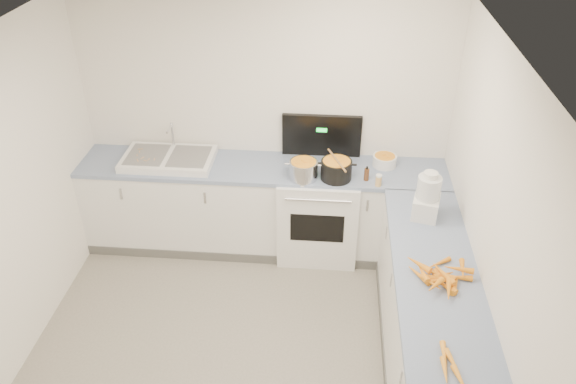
# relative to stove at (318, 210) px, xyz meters

# --- Properties ---
(floor) EXTENTS (3.50, 4.00, 0.00)m
(floor) POSITION_rel_stove_xyz_m (-0.55, -1.69, -0.47)
(floor) COLOR gray
(floor) RESTS_ON ground
(ceiling) EXTENTS (3.50, 4.00, 0.00)m
(ceiling) POSITION_rel_stove_xyz_m (-0.55, -1.69, 2.03)
(ceiling) COLOR white
(ceiling) RESTS_ON ground
(wall_back) EXTENTS (3.50, 0.00, 2.50)m
(wall_back) POSITION_rel_stove_xyz_m (-0.55, 0.31, 0.78)
(wall_back) COLOR white
(wall_back) RESTS_ON ground
(wall_right) EXTENTS (0.00, 4.00, 2.50)m
(wall_right) POSITION_rel_stove_xyz_m (1.20, -1.69, 0.78)
(wall_right) COLOR white
(wall_right) RESTS_ON ground
(counter_back) EXTENTS (3.50, 0.62, 0.94)m
(counter_back) POSITION_rel_stove_xyz_m (-0.55, 0.01, -0.00)
(counter_back) COLOR white
(counter_back) RESTS_ON ground
(counter_right) EXTENTS (0.62, 2.20, 0.94)m
(counter_right) POSITION_rel_stove_xyz_m (0.90, -1.39, -0.00)
(counter_right) COLOR white
(counter_right) RESTS_ON ground
(stove) EXTENTS (0.76, 0.65, 1.36)m
(stove) POSITION_rel_stove_xyz_m (0.00, 0.00, 0.00)
(stove) COLOR white
(stove) RESTS_ON ground
(sink) EXTENTS (0.86, 0.52, 0.31)m
(sink) POSITION_rel_stove_xyz_m (-1.45, 0.02, 0.50)
(sink) COLOR white
(sink) RESTS_ON counter_back
(steel_pot) EXTENTS (0.31, 0.31, 0.19)m
(steel_pot) POSITION_rel_stove_xyz_m (-0.14, -0.17, 0.54)
(steel_pot) COLOR silver
(steel_pot) RESTS_ON stove
(black_pot) EXTENTS (0.37, 0.37, 0.20)m
(black_pot) POSITION_rel_stove_xyz_m (0.15, -0.15, 0.55)
(black_pot) COLOR black
(black_pot) RESTS_ON stove
(wooden_spoon) EXTENTS (0.18, 0.40, 0.02)m
(wooden_spoon) POSITION_rel_stove_xyz_m (0.15, -0.15, 0.66)
(wooden_spoon) COLOR #AD7A47
(wooden_spoon) RESTS_ON black_pot
(mixing_bowl) EXTENTS (0.27, 0.27, 0.10)m
(mixing_bowl) POSITION_rel_stove_xyz_m (0.61, 0.13, 0.52)
(mixing_bowl) COLOR white
(mixing_bowl) RESTS_ON counter_back
(extract_bottle) EXTENTS (0.05, 0.05, 0.12)m
(extract_bottle) POSITION_rel_stove_xyz_m (0.43, -0.15, 0.52)
(extract_bottle) COLOR #593319
(extract_bottle) RESTS_ON counter_back
(spice_jar) EXTENTS (0.06, 0.06, 0.10)m
(spice_jar) POSITION_rel_stove_xyz_m (0.53, -0.24, 0.51)
(spice_jar) COLOR #E5B266
(spice_jar) RESTS_ON counter_back
(food_processor) EXTENTS (0.25, 0.29, 0.42)m
(food_processor) POSITION_rel_stove_xyz_m (0.89, -0.68, 0.64)
(food_processor) COLOR white
(food_processor) RESTS_ON counter_right
(carrot_pile) EXTENTS (0.47, 0.49, 0.10)m
(carrot_pile) POSITION_rel_stove_xyz_m (0.91, -1.47, 0.50)
(carrot_pile) COLOR orange
(carrot_pile) RESTS_ON counter_right
(peeled_carrots) EXTENTS (0.14, 0.37, 0.04)m
(peeled_carrots) POSITION_rel_stove_xyz_m (0.86, -2.26, 0.49)
(peeled_carrots) COLOR #FF9C26
(peeled_carrots) RESTS_ON counter_right
(peelings) EXTENTS (0.22, 0.25, 0.01)m
(peelings) POSITION_rel_stove_xyz_m (-1.68, -0.03, 0.54)
(peelings) COLOR tan
(peelings) RESTS_ON sink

